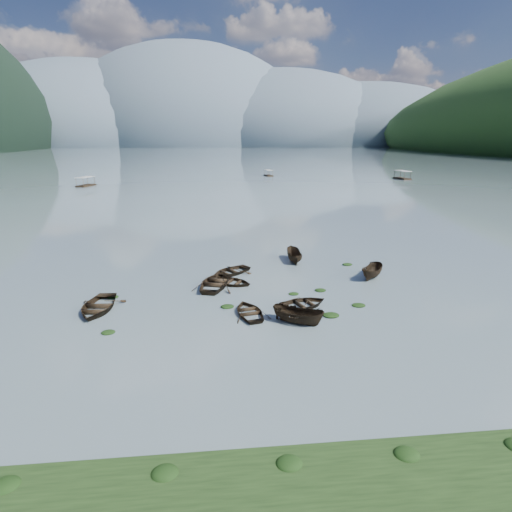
{
  "coord_description": "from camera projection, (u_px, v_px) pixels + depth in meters",
  "views": [
    {
      "loc": [
        -3.64,
        -25.04,
        12.9
      ],
      "look_at": [
        0.0,
        12.0,
        2.0
      ],
      "focal_mm": 28.0,
      "sensor_mm": 36.0,
      "label": 1
    }
  ],
  "objects": [
    {
      "name": "weed_clump_7",
      "position": [
        347.0,
        265.0,
        42.63
      ],
      "size": [
        1.09,
        0.87,
        0.24
      ],
      "primitive_type": "ellipsoid",
      "color": "black",
      "rests_on": "ground"
    },
    {
      "name": "weed_clump_4",
      "position": [
        359.0,
        306.0,
        32.15
      ],
      "size": [
        1.12,
        0.89,
        0.23
      ],
      "primitive_type": "ellipsoid",
      "color": "black",
      "rests_on": "ground"
    },
    {
      "name": "rowboat_7",
      "position": [
        231.0,
        274.0,
        39.89
      ],
      "size": [
        5.33,
        5.09,
        0.9
      ],
      "primitive_type": "imported",
      "rotation": [
        0.0,
        0.0,
        5.36
      ],
      "color": "black",
      "rests_on": "ground"
    },
    {
      "name": "near_shore",
      "position": [
        326.0,
        508.0,
        14.51
      ],
      "size": [
        60.0,
        6.0,
        0.5
      ],
      "primitive_type": "cube",
      "color": "black",
      "rests_on": "ground"
    },
    {
      "name": "haze_mtn_a",
      "position": [
        96.0,
        146.0,
        863.0
      ],
      "size": [
        520.0,
        520.0,
        280.0
      ],
      "primitive_type": "ellipsoid",
      "color": "#475666",
      "rests_on": "ground"
    },
    {
      "name": "weed_clump_1",
      "position": [
        227.0,
        307.0,
        31.9
      ],
      "size": [
        1.08,
        0.86,
        0.24
      ],
      "primitive_type": "ellipsoid",
      "color": "black",
      "rests_on": "ground"
    },
    {
      "name": "weed_clump_2",
      "position": [
        331.0,
        316.0,
        30.3
      ],
      "size": [
        1.27,
        1.02,
        0.28
      ],
      "primitive_type": "ellipsoid",
      "color": "black",
      "rests_on": "ground"
    },
    {
      "name": "pontoon_left",
      "position": [
        86.0,
        186.0,
        114.35
      ],
      "size": [
        4.29,
        7.01,
        2.51
      ],
      "primitive_type": null,
      "rotation": [
        0.0,
        0.0,
        -0.26
      ],
      "color": "black",
      "rests_on": "ground"
    },
    {
      "name": "rowboat_8",
      "position": [
        294.0,
        261.0,
        43.94
      ],
      "size": [
        1.53,
        3.94,
        1.52
      ],
      "primitive_type": "imported",
      "rotation": [
        0.0,
        0.0,
        3.13
      ],
      "color": "black",
      "rests_on": "ground"
    },
    {
      "name": "rowboat_3",
      "position": [
        250.0,
        314.0,
        30.65
      ],
      "size": [
        3.55,
        4.41,
        0.81
      ],
      "primitive_type": "imported",
      "rotation": [
        0.0,
        0.0,
        3.35
      ],
      "color": "black",
      "rests_on": "ground"
    },
    {
      "name": "haze_mtn_d",
      "position": [
        356.0,
        145.0,
        917.5
      ],
      "size": [
        520.0,
        520.0,
        220.0
      ],
      "primitive_type": "ellipsoid",
      "color": "#475666",
      "rests_on": "ground"
    },
    {
      "name": "rowboat_0",
      "position": [
        98.0,
        310.0,
        31.38
      ],
      "size": [
        3.92,
        5.26,
        1.04
      ],
      "primitive_type": "imported",
      "rotation": [
        0.0,
        0.0,
        -0.07
      ],
      "color": "black",
      "rests_on": "ground"
    },
    {
      "name": "weed_clump_5",
      "position": [
        113.0,
        297.0,
        33.86
      ],
      "size": [
        0.96,
        0.78,
        0.2
      ],
      "primitive_type": "ellipsoid",
      "color": "black",
      "rests_on": "ground"
    },
    {
      "name": "weed_clump_0",
      "position": [
        108.0,
        333.0,
        27.66
      ],
      "size": [
        0.97,
        0.8,
        0.21
      ],
      "primitive_type": "ellipsoid",
      "color": "black",
      "rests_on": "ground"
    },
    {
      "name": "weed_clump_6",
      "position": [
        294.0,
        294.0,
        34.58
      ],
      "size": [
        0.9,
        0.75,
        0.19
      ],
      "primitive_type": "ellipsoid",
      "color": "black",
      "rests_on": "ground"
    },
    {
      "name": "rowboat_4",
      "position": [
        303.0,
        306.0,
        32.03
      ],
      "size": [
        4.9,
        4.19,
        0.86
      ],
      "primitive_type": "imported",
      "rotation": [
        0.0,
        0.0,
        1.92
      ],
      "color": "black",
      "rests_on": "ground"
    },
    {
      "name": "rowboat_6",
      "position": [
        231.0,
        284.0,
        37.01
      ],
      "size": [
        4.9,
        4.49,
        0.83
      ],
      "primitive_type": "imported",
      "rotation": [
        0.0,
        0.0,
        1.04
      ],
      "color": "black",
      "rests_on": "ground"
    },
    {
      "name": "weed_clump_3",
      "position": [
        320.0,
        291.0,
        35.35
      ],
      "size": [
        1.0,
        0.85,
        0.22
      ],
      "primitive_type": "ellipsoid",
      "color": "black",
      "rests_on": "ground"
    },
    {
      "name": "rowboat_5",
      "position": [
        372.0,
        278.0,
        38.71
      ],
      "size": [
        3.63,
        3.98,
        1.52
      ],
      "primitive_type": "imported",
      "rotation": [
        0.0,
        0.0,
        -0.69
      ],
      "color": "black",
      "rests_on": "ground"
    },
    {
      "name": "pontoon_right",
      "position": [
        402.0,
        179.0,
        134.96
      ],
      "size": [
        3.69,
        7.17,
        2.63
      ],
      "primitive_type": null,
      "rotation": [
        0.0,
        0.0,
        0.12
      ],
      "color": "black",
      "rests_on": "ground"
    },
    {
      "name": "rowboat_1",
      "position": [
        216.0,
        286.0,
        36.54
      ],
      "size": [
        4.86,
        5.89,
        1.06
      ],
      "primitive_type": "imported",
      "rotation": [
        0.0,
        0.0,
        2.88
      ],
      "color": "black",
      "rests_on": "ground"
    },
    {
      "name": "haze_mtn_c",
      "position": [
        279.0,
        145.0,
        900.59
      ],
      "size": [
        520.0,
        520.0,
        260.0
      ],
      "primitive_type": "ellipsoid",
      "color": "#475666",
      "rests_on": "ground"
    },
    {
      "name": "rowboat_2",
      "position": [
        298.0,
        323.0,
        29.12
      ],
      "size": [
        4.12,
        3.28,
        1.51
      ],
      "primitive_type": "imported",
      "rotation": [
        0.0,
        0.0,
        1.03
      ],
      "color": "black",
      "rests_on": "ground"
    },
    {
      "name": "haze_mtn_b",
      "position": [
        190.0,
        145.0,
        881.79
      ],
      "size": [
        520.0,
        520.0,
        340.0
      ],
      "primitive_type": "ellipsoid",
      "color": "#475666",
      "rests_on": "ground"
    },
    {
      "name": "ground_plane",
      "position": [
        273.0,
        331.0,
        27.88
      ],
      "size": [
        2400.0,
        2400.0,
        0.0
      ],
      "primitive_type": "plane",
      "color": "slate"
    },
    {
      "name": "pontoon_centre",
      "position": [
        269.0,
        176.0,
        146.48
      ],
      "size": [
        2.97,
        5.61,
        2.05
      ],
      "primitive_type": null,
      "rotation": [
        0.0,
        0.0,
        0.14
      ],
      "color": "black",
      "rests_on": "ground"
    }
  ]
}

